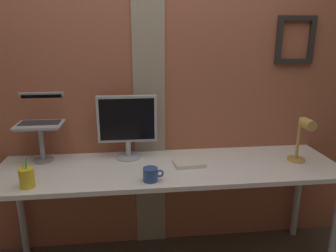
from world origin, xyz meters
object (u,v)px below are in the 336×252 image
at_px(monitor, 127,122).
at_px(pen_cup, 27,178).
at_px(laptop, 41,115).
at_px(coffee_mug, 151,174).
at_px(desk_lamp, 303,136).

distance_m(monitor, pen_cup, 0.73).
relative_size(laptop, pen_cup, 1.72).
bearing_deg(pen_cup, coffee_mug, 0.01).
xyz_separation_m(pen_cup, coffee_mug, (0.71, 0.00, -0.02)).
bearing_deg(coffee_mug, pen_cup, -179.99).
bearing_deg(monitor, desk_lamp, -11.83).
xyz_separation_m(monitor, pen_cup, (-0.57, -0.40, -0.20)).
bearing_deg(desk_lamp, monitor, 168.17).
distance_m(laptop, desk_lamp, 1.78).
bearing_deg(monitor, pen_cup, -145.15).
relative_size(desk_lamp, coffee_mug, 2.58).
xyz_separation_m(desk_lamp, pen_cup, (-1.73, -0.16, -0.14)).
bearing_deg(coffee_mug, monitor, 108.74).
bearing_deg(desk_lamp, coffee_mug, -171.39).
distance_m(monitor, laptop, 0.59).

